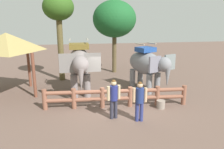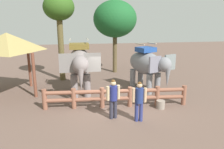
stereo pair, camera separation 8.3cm
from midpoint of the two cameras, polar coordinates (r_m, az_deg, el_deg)
The scene contains 10 objects.
ground_plane at distance 11.32m, azimuth 1.06°, elevation -8.71°, with size 60.00×60.00×0.00m, color brown.
log_fence at distance 11.25m, azimuth 0.92°, elevation -5.58°, with size 7.42×0.77×1.05m.
elephant_near_left at distance 13.10m, azimuth -8.63°, elevation 2.83°, with size 2.20×3.83×3.31m.
elephant_center at distance 13.74m, azimuth 9.06°, elevation 2.61°, with size 2.60×3.55×2.99m.
tourist_woman_in_black at distance 9.64m, azimuth 6.98°, elevation -6.27°, with size 0.64×0.40×1.83m.
tourist_man_in_blue at distance 9.82m, azimuth 0.19°, elevation -5.71°, with size 0.64×0.43×1.84m.
thatched_shelter at distance 14.03m, azimuth -25.95°, elevation 7.39°, with size 4.00×4.00×3.68m.
tree_far_left at distance 16.23m, azimuth -13.96°, elevation 15.87°, with size 2.17×2.17×6.15m.
tree_back_center at distance 18.24m, azimuth 0.50°, elevation 14.22°, with size 3.51×3.51×5.92m.
feed_bucket at distance 11.47m, azimuth 12.42°, elevation -7.62°, with size 0.43×0.43×0.42m.
Camera 1 is at (-2.01, -10.23, 4.43)m, focal length 35.01 mm.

